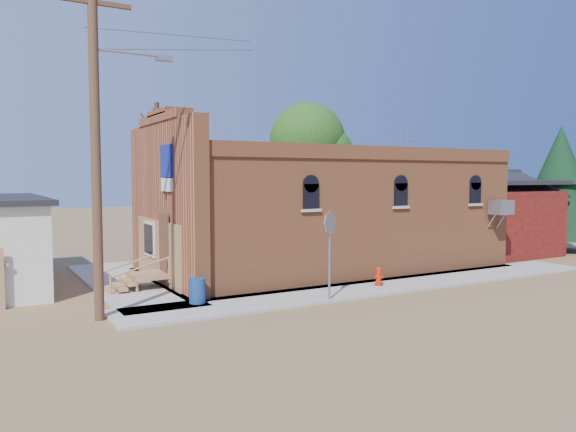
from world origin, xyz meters
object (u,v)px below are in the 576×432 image
trash_barrel (197,291)px  stop_sign (330,232)px  utility_pole (98,143)px  fire_hydrant (379,276)px  brick_bar (319,213)px

trash_barrel → stop_sign: bearing=-21.8°
utility_pole → fire_hydrant: utility_pole is taller
brick_bar → trash_barrel: brick_bar is taller
brick_bar → stop_sign: brick_bar is taller
brick_bar → trash_barrel: (-6.94, -3.99, -1.89)m
stop_sign → fire_hydrant: bearing=13.2°
brick_bar → utility_pole: bearing=-156.3°
fire_hydrant → trash_barrel: bearing=-166.1°
brick_bar → utility_pole: 10.96m
fire_hydrant → stop_sign: bearing=-141.9°
fire_hydrant → trash_barrel: 6.48m
brick_bar → fire_hydrant: 4.97m
fire_hydrant → stop_sign: size_ratio=0.24×
brick_bar → stop_sign: bearing=-120.1°
fire_hydrant → stop_sign: 3.37m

